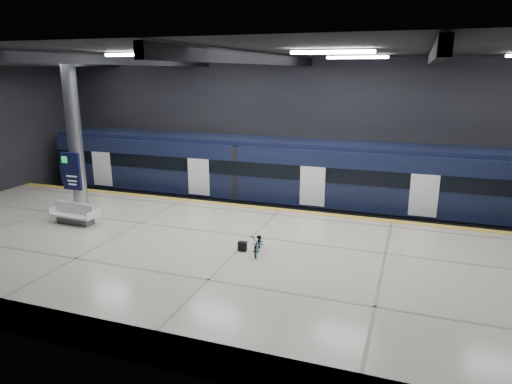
% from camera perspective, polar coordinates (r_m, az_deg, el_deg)
% --- Properties ---
extents(ground, '(30.00, 30.00, 0.00)m').
position_cam_1_polar(ground, '(19.04, 0.56, -7.70)').
color(ground, black).
rests_on(ground, ground).
extents(room_shell, '(30.10, 16.10, 8.05)m').
position_cam_1_polar(room_shell, '(17.65, 0.60, 9.70)').
color(room_shell, black).
rests_on(room_shell, ground).
extents(platform, '(30.00, 11.00, 1.10)m').
position_cam_1_polar(platform, '(16.67, -2.25, -9.07)').
color(platform, beige).
rests_on(platform, ground).
extents(safety_strip, '(30.00, 0.40, 0.01)m').
position_cam_1_polar(safety_strip, '(21.13, 2.97, -2.21)').
color(safety_strip, gold).
rests_on(safety_strip, platform).
extents(rails, '(30.00, 1.52, 0.16)m').
position_cam_1_polar(rails, '(23.97, 4.81, -2.72)').
color(rails, gray).
rests_on(rails, ground).
extents(train, '(29.40, 2.84, 3.79)m').
position_cam_1_polar(train, '(23.44, 4.94, 1.89)').
color(train, black).
rests_on(train, ground).
extents(bench, '(2.10, 0.96, 0.91)m').
position_cam_1_polar(bench, '(20.62, -21.68, -2.81)').
color(bench, '#595B60').
rests_on(bench, platform).
extents(bicycle, '(0.76, 1.49, 0.75)m').
position_cam_1_polar(bicycle, '(16.09, 0.29, -6.41)').
color(bicycle, '#99999E').
rests_on(bicycle, platform).
extents(pannier_bag, '(0.30, 0.19, 0.35)m').
position_cam_1_polar(pannier_bag, '(16.36, -1.72, -6.80)').
color(pannier_bag, black).
rests_on(pannier_bag, platform).
extents(info_column, '(0.90, 0.78, 6.90)m').
position_cam_1_polar(info_column, '(20.94, -21.72, 6.01)').
color(info_column, '#9EA0A5').
rests_on(info_column, platform).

